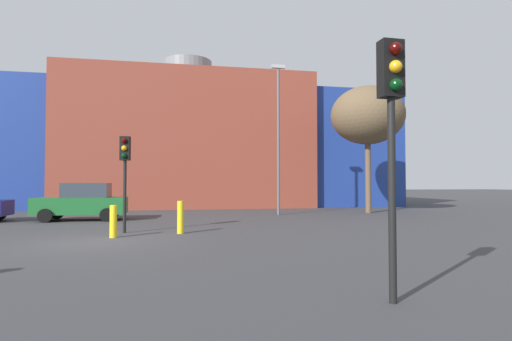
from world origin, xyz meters
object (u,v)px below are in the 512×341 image
at_px(traffic_light_near_right, 392,109).
at_px(bare_tree_0, 368,116).
at_px(street_lamp, 278,130).
at_px(bollard_yellow_1, 113,221).
at_px(parked_car_2, 83,202).
at_px(traffic_light_island, 125,162).
at_px(bollard_yellow_0, 181,217).

height_order(traffic_light_near_right, bare_tree_0, bare_tree_0).
bearing_deg(street_lamp, bollard_yellow_1, -132.64).
bearing_deg(bare_tree_0, parked_car_2, -172.64).
height_order(traffic_light_island, bare_tree_0, bare_tree_0).
bearing_deg(parked_car_2, bollard_yellow_0, 126.90).
bearing_deg(bare_tree_0, bollard_yellow_0, -143.96).
relative_size(bare_tree_0, bollard_yellow_1, 7.27).
xyz_separation_m(parked_car_2, bollard_yellow_0, (4.77, -6.36, -0.33)).
height_order(bollard_yellow_0, street_lamp, street_lamp).
bearing_deg(bare_tree_0, traffic_light_island, -150.03).
bearing_deg(parked_car_2, street_lamp, -171.62).
height_order(parked_car_2, traffic_light_near_right, traffic_light_near_right).
height_order(traffic_light_near_right, bollard_yellow_1, traffic_light_near_right).
bearing_deg(traffic_light_near_right, bollard_yellow_0, -163.21).
relative_size(bollard_yellow_0, bollard_yellow_1, 1.09).
distance_m(traffic_light_near_right, traffic_light_island, 11.32).
xyz_separation_m(traffic_light_island, bollard_yellow_1, (-0.19, -1.30, -2.11)).
relative_size(parked_car_2, traffic_light_near_right, 1.05).
distance_m(traffic_light_near_right, street_lamp, 17.66).
bearing_deg(traffic_light_island, bare_tree_0, 128.30).
relative_size(parked_car_2, street_lamp, 0.48).
distance_m(traffic_light_island, bollard_yellow_1, 2.49).
bearing_deg(bollard_yellow_0, traffic_light_island, 164.46).
height_order(traffic_light_island, bollard_yellow_0, traffic_light_island).
bearing_deg(bollard_yellow_0, street_lamp, 54.20).
height_order(bollard_yellow_0, bollard_yellow_1, bollard_yellow_0).
relative_size(traffic_light_island, bollard_yellow_1, 3.28).
bearing_deg(bollard_yellow_1, parked_car_2, 109.58).
distance_m(bare_tree_0, bollard_yellow_1, 17.59).
height_order(bare_tree_0, street_lamp, street_lamp).
bearing_deg(bollard_yellow_0, bare_tree_0, 36.04).
distance_m(bollard_yellow_1, street_lamp, 12.54).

